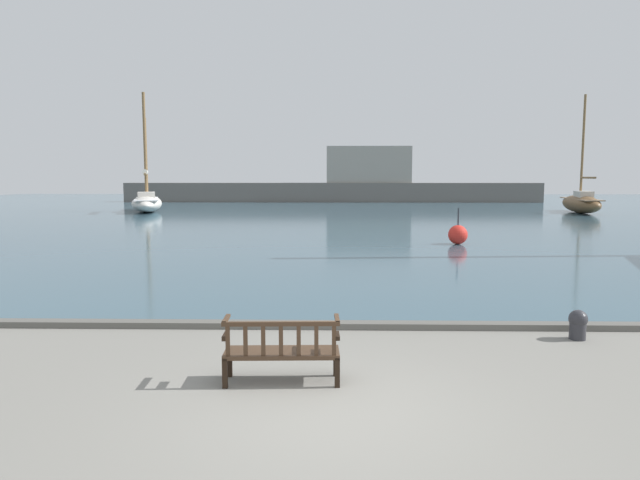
# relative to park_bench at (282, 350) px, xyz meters

# --- Properties ---
(ground_plane) EXTENTS (160.00, 160.00, 0.00)m
(ground_plane) POSITION_rel_park_bench_xyz_m (0.68, -0.96, -0.47)
(ground_plane) COLOR gray
(harbor_water) EXTENTS (100.00, 80.00, 0.08)m
(harbor_water) POSITION_rel_park_bench_xyz_m (0.68, 43.04, -0.43)
(harbor_water) COLOR #385666
(harbor_water) RESTS_ON ground
(quay_edge_kerb) EXTENTS (40.00, 0.30, 0.12)m
(quay_edge_kerb) POSITION_rel_park_bench_xyz_m (0.68, 2.89, -0.41)
(quay_edge_kerb) COLOR #5B5954
(quay_edge_kerb) RESTS_ON ground
(park_bench) EXTENTS (1.62, 0.58, 0.92)m
(park_bench) POSITION_rel_park_bench_xyz_m (0.00, 0.00, 0.00)
(park_bench) COLOR black
(park_bench) RESTS_ON ground
(sailboat_far_starboard) EXTENTS (4.66, 8.61, 9.36)m
(sailboat_far_starboard) POSITION_rel_park_bench_xyz_m (-14.08, 37.40, 0.47)
(sailboat_far_starboard) COLOR silver
(sailboat_far_starboard) RESTS_ON harbor_water
(sailboat_mid_port) EXTENTS (2.74, 7.84, 8.97)m
(sailboat_mid_port) POSITION_rel_park_bench_xyz_m (19.83, 36.55, 0.40)
(sailboat_mid_port) COLOR brown
(sailboat_mid_port) RESTS_ON harbor_water
(mooring_bollard) EXTENTS (0.32, 0.32, 0.53)m
(mooring_bollard) POSITION_rel_park_bench_xyz_m (5.05, 2.24, -0.19)
(mooring_bollard) COLOR #2D2D33
(mooring_bollard) RESTS_ON ground
(channel_buoy) EXTENTS (0.80, 0.80, 1.50)m
(channel_buoy) POSITION_rel_park_bench_xyz_m (5.89, 15.82, 0.01)
(channel_buoy) COLOR red
(channel_buoy) RESTS_ON harbor_water
(far_breakwater) EXTENTS (45.39, 2.40, 6.13)m
(far_breakwater) POSITION_rel_park_bench_xyz_m (1.62, 55.14, 1.34)
(far_breakwater) COLOR #66605B
(far_breakwater) RESTS_ON ground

